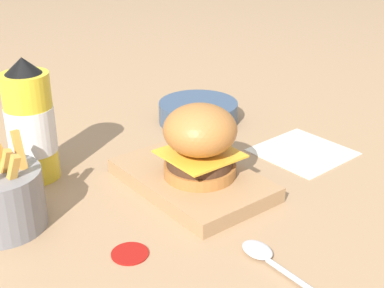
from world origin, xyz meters
name	(u,v)px	position (x,y,z in m)	size (l,w,h in m)	color
ground_plane	(175,198)	(0.00, 0.00, 0.00)	(6.00, 6.00, 0.00)	#9E7A56
serving_board	(192,180)	(-0.01, 0.04, 0.01)	(0.25, 0.16, 0.02)	#A37A51
burger	(199,140)	(0.00, 0.05, 0.08)	(0.11, 0.11, 0.11)	#AD6B33
ketchup_bottle	(31,125)	(-0.20, -0.14, 0.09)	(0.08, 0.08, 0.20)	yellow
fries_basket	(0,198)	(-0.09, -0.23, 0.04)	(0.12, 0.12, 0.15)	slate
side_bowl	(198,111)	(-0.21, 0.22, 0.02)	(0.16, 0.16, 0.04)	#384C66
spoon	(263,257)	(0.19, 0.00, 0.01)	(0.14, 0.03, 0.01)	silver
ketchup_puddle	(130,253)	(0.08, -0.13, 0.00)	(0.05, 0.05, 0.00)	#9E140F
parchment_square	(303,152)	(0.01, 0.28, 0.00)	(0.15, 0.15, 0.00)	beige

